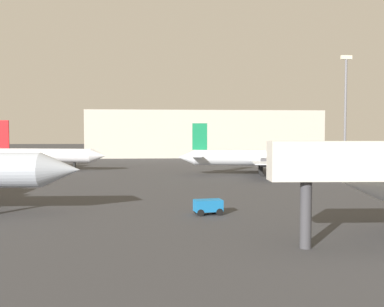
{
  "coord_description": "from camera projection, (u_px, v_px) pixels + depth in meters",
  "views": [
    {
      "loc": [
        3.51,
        -8.85,
        6.94
      ],
      "look_at": [
        6.86,
        35.06,
        4.9
      ],
      "focal_mm": 38.2,
      "sensor_mm": 36.0,
      "label": 1
    }
  ],
  "objects": [
    {
      "name": "airplane_far_left",
      "position": [
        266.0,
        158.0,
        69.06
      ],
      "size": [
        30.69,
        20.86,
        8.87
      ],
      "rotation": [
        0.0,
        0.0,
        -0.14
      ],
      "color": "silver",
      "rests_on": "ground_plane"
    },
    {
      "name": "terminal_building",
      "position": [
        203.0,
        134.0,
        132.72
      ],
      "size": [
        71.05,
        26.32,
        14.18
      ],
      "primitive_type": "cube",
      "color": "beige",
      "rests_on": "ground_plane"
    },
    {
      "name": "baggage_cart",
      "position": [
        208.0,
        206.0,
        35.37
      ],
      "size": [
        2.58,
        1.73,
        1.3
      ],
      "rotation": [
        0.0,
        0.0,
        0.17
      ],
      "color": "#1972BF",
      "rests_on": "ground_plane"
    },
    {
      "name": "light_mast_right",
      "position": [
        345.0,
        105.0,
        87.08
      ],
      "size": [
        2.4,
        0.5,
        23.75
      ],
      "color": "slate",
      "rests_on": "ground_plane"
    },
    {
      "name": "airplane_far_right",
      "position": [
        43.0,
        155.0,
        79.13
      ],
      "size": [
        24.74,
        18.78,
        9.75
      ],
      "rotation": [
        0.0,
        0.0,
        -0.22
      ],
      "color": "white",
      "rests_on": "ground_plane"
    }
  ]
}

